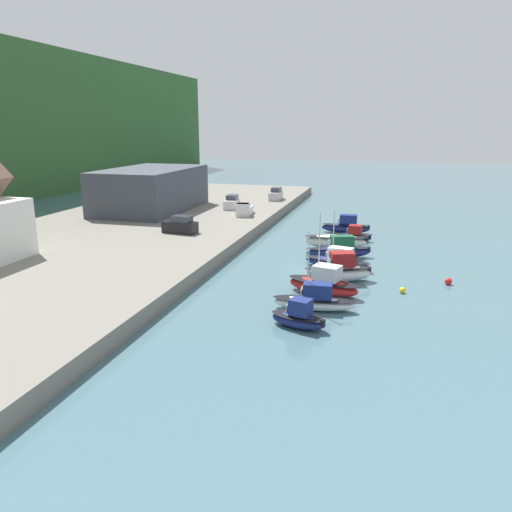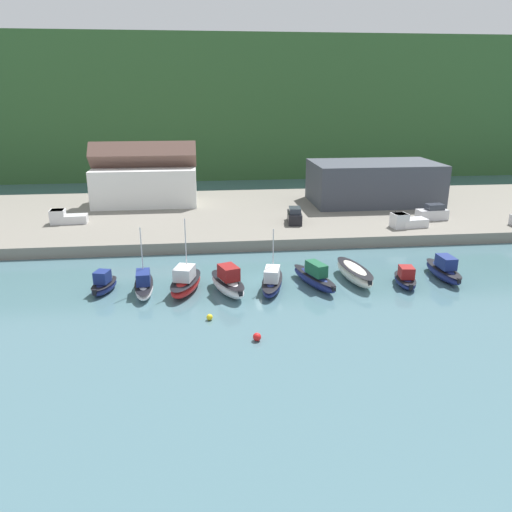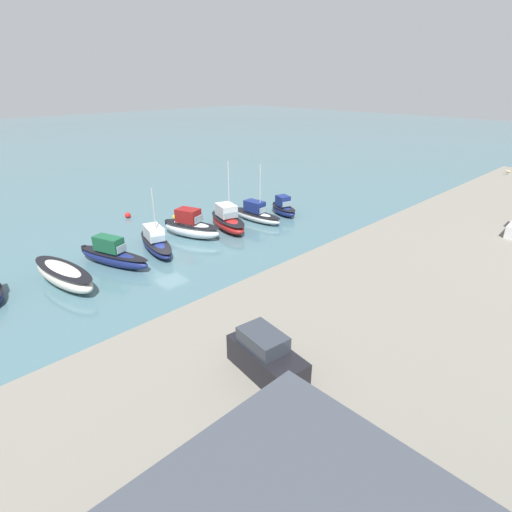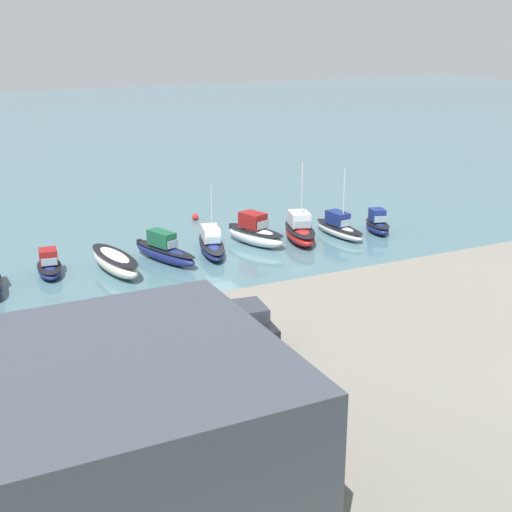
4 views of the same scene
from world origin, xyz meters
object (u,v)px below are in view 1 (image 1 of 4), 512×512
object	(u,v)px
moored_boat_8	(346,226)
mooring_buoy_1	(448,281)
moored_boat_2	(324,284)
parked_car_1	(180,226)
parked_car_2	(232,203)
parked_car_0	(276,195)
moored_boat_1	(314,300)
pickup_truck_0	(244,210)
moored_boat_7	(354,235)
moored_boat_0	(298,317)
moored_boat_4	(338,261)
mooring_buoy_0	(402,290)
moored_boat_5	(339,250)
moored_boat_3	(339,271)
moored_boat_6	(336,241)

from	to	relation	value
moored_boat_8	mooring_buoy_1	size ratio (longest dim) A/B	10.20
moored_boat_2	parked_car_1	size ratio (longest dim) A/B	1.63
parked_car_2	parked_car_0	bearing A→B (deg)	-116.04
parked_car_1	moored_boat_1	bearing A→B (deg)	-126.34
pickup_truck_0	mooring_buoy_1	distance (m)	34.80
moored_boat_7	moored_boat_2	bearing A→B (deg)	-175.00
moored_boat_0	moored_boat_4	distance (m)	16.23
moored_boat_7	parked_car_2	size ratio (longest dim) A/B	1.09
moored_boat_0	moored_boat_1	xyz separation A→B (m)	(3.84, -0.54, 0.02)
parked_car_1	moored_boat_7	bearing A→B (deg)	-63.12
moored_boat_7	mooring_buoy_0	xyz separation A→B (m)	(-19.55, -5.76, -0.44)
mooring_buoy_1	moored_boat_8	bearing A→B (deg)	28.59
moored_boat_1	moored_boat_2	world-z (taller)	moored_boat_2
moored_boat_4	moored_boat_5	bearing A→B (deg)	18.67
parked_car_2	mooring_buoy_1	bearing A→B (deg)	133.20
parked_car_0	mooring_buoy_1	distance (m)	46.66
moored_boat_1	pickup_truck_0	xyz separation A→B (m)	(32.36, 15.42, 1.41)
moored_boat_3	moored_boat_4	distance (m)	4.41
moored_boat_4	moored_boat_6	distance (m)	8.68
moored_boat_6	moored_boat_2	bearing A→B (deg)	175.30
moored_boat_2	moored_boat_6	world-z (taller)	moored_boat_2
moored_boat_6	mooring_buoy_0	bearing A→B (deg)	-160.89
moored_boat_7	parked_car_1	world-z (taller)	parked_car_1
moored_boat_1	parked_car_0	xyz separation A→B (m)	(48.81, 14.43, 1.50)
moored_boat_0	moored_boat_2	xyz separation A→B (m)	(7.83, -0.75, 0.18)
moored_boat_7	mooring_buoy_1	world-z (taller)	moored_boat_7
moored_boat_7	mooring_buoy_1	xyz separation A→B (m)	(-15.97, -9.85, -0.38)
moored_boat_7	mooring_buoy_1	distance (m)	18.77
moored_boat_1	parked_car_2	world-z (taller)	moored_boat_1
moored_boat_0	pickup_truck_0	world-z (taller)	pickup_truck_0
moored_boat_4	moored_boat_7	distance (m)	13.30
moored_boat_3	mooring_buoy_1	distance (m)	10.01
moored_boat_8	parked_car_0	distance (m)	23.30
moored_boat_4	parked_car_1	bearing A→B (deg)	87.75
pickup_truck_0	mooring_buoy_0	xyz separation A→B (m)	(-26.26, -22.24, -1.94)
moored_boat_0	moored_boat_3	size ratio (longest dim) A/B	0.67
pickup_truck_0	mooring_buoy_1	world-z (taller)	pickup_truck_0
moored_boat_1	mooring_buoy_0	xyz separation A→B (m)	(6.10, -6.82, -0.54)
moored_boat_8	moored_boat_4	bearing A→B (deg)	-178.85
moored_boat_0	pickup_truck_0	size ratio (longest dim) A/B	0.91
moored_boat_0	mooring_buoy_0	bearing A→B (deg)	-20.72
moored_boat_0	moored_boat_4	bearing A→B (deg)	12.11
moored_boat_2	parked_car_2	distance (m)	38.78
moored_boat_7	mooring_buoy_0	bearing A→B (deg)	-156.31
parked_car_2	moored_boat_2	bearing A→B (deg)	115.99
moored_boat_3	mooring_buoy_0	distance (m)	6.10
parked_car_0	mooring_buoy_0	xyz separation A→B (m)	(-42.71, -21.25, -2.04)
moored_boat_7	moored_boat_8	distance (m)	4.87
moored_boat_2	mooring_buoy_0	distance (m)	6.98
moored_boat_6	mooring_buoy_1	xyz separation A→B (m)	(-11.29, -11.58, -0.55)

